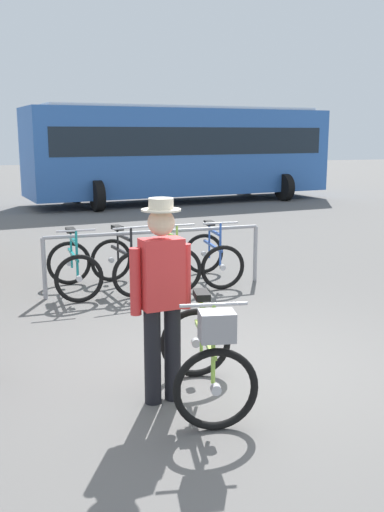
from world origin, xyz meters
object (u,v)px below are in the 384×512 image
racked_bike_lime (169,261)px  featured_bicycle (207,355)px  person_with_featured_bike (162,293)px  racked_bike_blue (213,258)px  bus_distant (181,149)px  racked_bike_black (122,264)px  racked_bike_teal (74,268)px

racked_bike_lime → featured_bicycle: 4.01m
featured_bicycle → person_with_featured_bike: size_ratio=0.71×
racked_bike_lime → racked_bike_blue: (0.70, 0.01, 0.00)m
racked_bike_lime → bus_distant: bus_distant is taller
racked_bike_black → bus_distant: size_ratio=0.11×
racked_bike_lime → featured_bicycle: size_ratio=0.92×
featured_bicycle → racked_bike_black: bearing=89.0°
racked_bike_black → featured_bicycle: 3.92m
racked_bike_black → person_with_featured_bike: 3.78m
racked_bike_blue → featured_bicycle: (-1.47, -3.94, 0.08)m
person_with_featured_bike → racked_bike_lime: bearing=73.7°
racked_bike_blue → bus_distant: 10.96m
racked_bike_black → racked_bike_teal: bearing=-178.8°
racked_bike_blue → bus_distant: (2.68, 10.53, 1.37)m
racked_bike_lime → featured_bicycle: (-0.77, -3.93, 0.08)m
racked_bike_teal → bus_distant: bearing=65.7°
racked_bike_teal → bus_distant: size_ratio=0.11×
racked_bike_lime → racked_bike_blue: same height
racked_bike_teal → racked_bike_lime: 1.40m
bus_distant → person_with_featured_bike: bearing=-107.4°
racked_bike_teal → racked_bike_black: bearing=1.2°
racked_bike_lime → featured_bicycle: bearing=-101.1°
racked_bike_blue → person_with_featured_bike: person_with_featured_bike is taller
racked_bike_blue → racked_bike_black: bearing=-178.8°
person_with_featured_bike → bus_distant: bearing=72.6°
racked_bike_blue → featured_bicycle: bearing=-110.4°
racked_bike_teal → racked_bike_blue: 2.10m
person_with_featured_bike → racked_bike_black: bearing=84.0°
featured_bicycle → racked_bike_blue: bearing=69.6°
racked_bike_lime → bus_distant: bearing=72.2°
racked_bike_teal → racked_bike_black: (0.70, 0.01, 0.00)m
racked_bike_teal → person_with_featured_bike: (0.31, -3.70, 0.58)m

